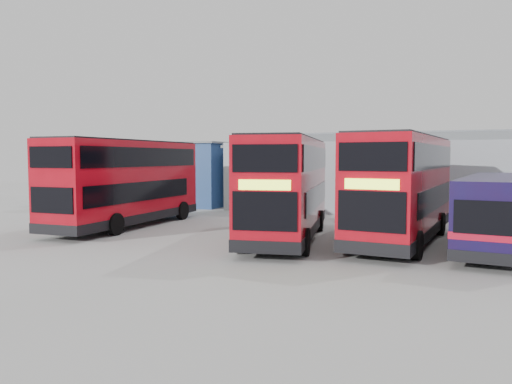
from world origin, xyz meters
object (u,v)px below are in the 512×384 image
object	(u,v)px
double_decker_centre	(288,189)
panel_van	(70,191)
maintenance_shed	(441,175)
office_block	(169,173)
double_decker_left	(127,184)
double_decker_right	(403,189)
single_decker_blue	(499,212)

from	to	relation	value
double_decker_centre	panel_van	size ratio (longest dim) A/B	2.14
double_decker_centre	maintenance_shed	bearing A→B (deg)	59.53
office_block	double_decker_left	distance (m)	14.99
double_decker_left	double_decker_right	size ratio (longest dim) A/B	0.98
single_decker_blue	office_block	bearing A→B (deg)	-21.52
panel_van	maintenance_shed	bearing A→B (deg)	18.43
office_block	double_decker_left	world-z (taller)	office_block
double_decker_left	double_decker_right	bearing A→B (deg)	-178.95
maintenance_shed	single_decker_blue	size ratio (longest dim) A/B	2.61
double_decker_centre	single_decker_blue	bearing A→B (deg)	-2.41
office_block	maintenance_shed	xyz separation A→B (m)	(22.00, 2.01, 0.02)
single_decker_blue	double_decker_centre	bearing A→B (deg)	14.03
single_decker_blue	double_decker_left	bearing A→B (deg)	8.27
double_decker_centre	panel_van	distance (m)	21.81
double_decker_left	office_block	bearing A→B (deg)	-68.40
office_block	double_decker_centre	bearing A→B (deg)	-44.02
maintenance_shed	double_decker_left	size ratio (longest dim) A/B	2.64
maintenance_shed	double_decker_centre	size ratio (longest dim) A/B	2.61
double_decker_right	single_decker_blue	size ratio (longest dim) A/B	1.01
double_decker_centre	single_decker_blue	xyz separation A→B (m)	(9.24, 1.01, -0.86)
maintenance_shed	panel_van	bearing A→B (deg)	-162.32
panel_van	double_decker_left	bearing A→B (deg)	-34.42
double_decker_right	single_decker_blue	world-z (taller)	double_decker_right
double_decker_left	double_decker_centre	world-z (taller)	double_decker_left
double_decker_centre	single_decker_blue	world-z (taller)	double_decker_centre
panel_van	double_decker_right	bearing A→B (deg)	-14.75
maintenance_shed	office_block	bearing A→B (deg)	-174.79
maintenance_shed	panel_van	distance (m)	28.25
office_block	double_decker_centre	size ratio (longest dim) A/B	1.05
office_block	double_decker_right	distance (m)	24.63
double_decker_left	panel_van	size ratio (longest dim) A/B	2.13
double_decker_centre	double_decker_right	size ratio (longest dim) A/B	0.99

